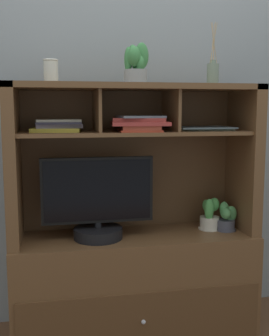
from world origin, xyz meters
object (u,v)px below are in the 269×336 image
ceramic_vase (51,71)px  potted_fern (226,219)px  media_console (134,256)px  tv_monitor (98,206)px  magazine_stack_left (202,128)px  magazine_stack_right (139,124)px  magazine_stack_centre (58,126)px  potted_orchid (210,216)px  diffuser_bottle (213,73)px  potted_succulent (135,65)px

ceramic_vase → potted_fern: bearing=-1.8°
media_console → tv_monitor: size_ratio=2.34×
media_console → magazine_stack_left: (0.39, 0.01, 0.71)m
magazine_stack_left → potted_fern: bearing=-15.2°
magazine_stack_left → ceramic_vase: size_ratio=2.83×
magazine_stack_left → magazine_stack_right: (-0.37, -0.07, 0.03)m
magazine_stack_left → magazine_stack_centre: (-0.79, 0.00, 0.02)m
potted_orchid → magazine_stack_right: 0.69m
magazine_stack_centre → ceramic_vase: bearing=-156.4°
potted_fern → diffuser_bottle: bearing=172.7°
potted_fern → potted_orchid: bearing=156.2°
potted_orchid → potted_succulent: bearing=-174.1°
magazine_stack_centre → ceramic_vase: size_ratio=2.25×
media_console → diffuser_bottle: (0.43, -0.02, 1.01)m
tv_monitor → potted_succulent: size_ratio=2.83×
magazine_stack_left → potted_succulent: size_ratio=1.63×
potted_fern → ceramic_vase: ceramic_vase is taller
magazine_stack_left → magazine_stack_right: 0.38m
potted_orchid → diffuser_bottle: bearing=-118.9°
potted_fern → potted_succulent: potted_succulent is taller
media_console → diffuser_bottle: size_ratio=4.21×
potted_fern → magazine_stack_right: magazine_stack_right is taller
potted_fern → ceramic_vase: 1.26m
media_console → potted_fern: media_console is taller
tv_monitor → magazine_stack_right: magazine_stack_right is taller
tv_monitor → magazine_stack_centre: (-0.20, 0.05, 0.42)m
potted_succulent → ceramic_vase: potted_succulent is taller
magazine_stack_right → ceramic_vase: 0.52m
potted_fern → magazine_stack_centre: bearing=177.4°
potted_fern → diffuser_bottle: diffuser_bottle is taller
magazine_stack_left → potted_succulent: (-0.39, -0.05, 0.33)m
tv_monitor → potted_succulent: (0.20, 0.00, 0.74)m
potted_succulent → potted_fern: bearing=0.9°
potted_orchid → potted_fern: size_ratio=1.14×
potted_fern → media_console: bearing=176.9°
potted_fern → diffuser_bottle: 0.82m
potted_succulent → ceramic_vase: bearing=174.9°
diffuser_bottle → potted_succulent: 0.44m
diffuser_bottle → potted_succulent: size_ratio=1.57×
tv_monitor → potted_orchid: size_ratio=3.20×
magazine_stack_right → magazine_stack_left: bearing=10.1°
tv_monitor → potted_succulent: bearing=0.9°
potted_orchid → magazine_stack_left: magazine_stack_left is taller
media_console → potted_fern: bearing=-3.1°
potted_orchid → ceramic_vase: size_ratio=1.53×
diffuser_bottle → magazine_stack_left: bearing=149.4°
magazine_stack_centre → magazine_stack_right: magazine_stack_right is taller
magazine_stack_right → potted_succulent: (-0.02, 0.02, 0.30)m
tv_monitor → potted_orchid: tv_monitor is taller
magazine_stack_centre → magazine_stack_right: bearing=-9.4°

